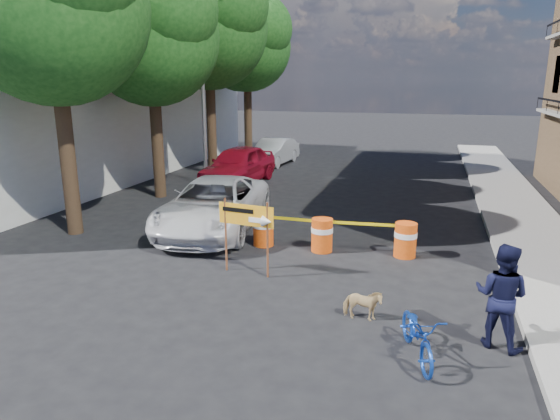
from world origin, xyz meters
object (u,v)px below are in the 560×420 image
Objects in this scene: suv_white at (214,205)px; sedan_silver at (274,152)px; barrel_far_left at (198,223)px; sedan_red at (238,165)px; barrel_mid_right at (322,234)px; dog at (362,305)px; barrel_mid_left at (263,229)px; detour_sign at (253,222)px; pedestrian at (501,296)px; bicycle at (420,312)px; barrel_far_right at (405,239)px.

sedan_silver is (-1.84, 11.99, -0.07)m from suv_white.
sedan_silver is (-1.75, 12.93, 0.23)m from barrel_far_left.
sedan_red is at bearing 97.98° from suv_white.
suv_white is at bearing 164.45° from barrel_mid_right.
sedan_red is at bearing 31.25° from dog.
barrel_far_left is at bearing 54.44° from dog.
barrel_far_left is 1.00× the size of barrel_mid_left.
detour_sign reaches higher than sedan_silver.
sedan_red is at bearing 115.89° from barrel_mid_left.
pedestrian reaches higher than barrel_mid_right.
bicycle is (4.25, -4.77, 0.36)m from barrel_mid_left.
sedan_silver is (-9.30, 16.91, -0.22)m from pedestrian.
pedestrian reaches higher than sedan_red.
suv_white is 1.15× the size of sedan_red.
pedestrian is 2.43m from dog.
barrel_mid_left is 1.00× the size of barrel_far_right.
bicycle is 2.21× the size of dog.
bicycle is 0.34× the size of sedan_red.
barrel_mid_left is at bearing -11.98° from pedestrian.
barrel_far_right is 4.51m from pedestrian.
barrel_mid_left is 2.32m from detour_sign.
pedestrian is (5.55, -3.95, 0.45)m from barrel_mid_left.
sedan_red is (-3.74, 7.70, 0.35)m from barrel_mid_left.
detour_sign is (2.46, -2.15, 0.83)m from barrel_far_left.
pedestrian reaches higher than sedan_silver.
suv_white is (-5.70, 0.79, 0.30)m from barrel_far_right.
pedestrian is at bearing -47.24° from sedan_red.
pedestrian is at bearing -45.17° from barrel_mid_right.
suv_white is (-2.37, 3.09, -0.53)m from detour_sign.
suv_white is 1.31× the size of sedan_silver.
dog is at bearing 16.82° from pedestrian.
barrel_far_left is at bearing 145.81° from detour_sign.
barrel_far_left is 0.16× the size of suv_white.
sedan_red reaches higher than barrel_mid_left.
dog is (-2.34, 0.27, -0.60)m from pedestrian.
pedestrian is at bearing -96.77° from dog.
barrel_mid_right is 1.19× the size of dog.
sedan_red reaches higher than barrel_mid_right.
barrel_mid_right is 3.98m from dog.
barrel_mid_right is 1.00× the size of barrel_far_right.
sedan_silver is at bearing 112.54° from detour_sign.
suv_white reaches higher than barrel_mid_left.
sedan_silver is at bearing 22.54° from dog.
pedestrian is 19.30m from sedan_silver.
barrel_mid_left is 0.16× the size of suv_white.
bicycle is (0.46, -4.95, 0.36)m from barrel_far_right.
barrel_mid_right and barrel_far_right have the same top height.
sedan_red is (-6.95, 11.37, 0.51)m from dog.
bicycle reaches higher than barrel_mid_left.
barrel_mid_right is 3.70m from suv_white.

